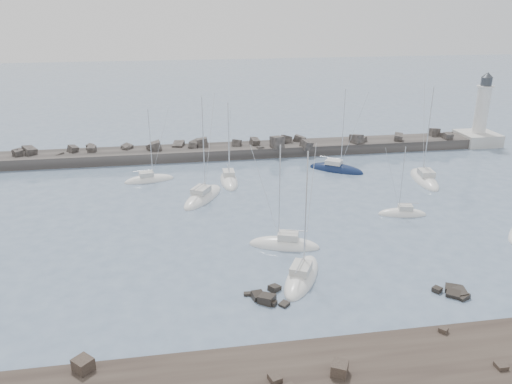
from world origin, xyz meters
TOP-DOWN VIEW (x-y plane):
  - ground at (0.00, 0.00)m, footprint 400.00×400.00m
  - rock_cluster_near at (-3.56, -9.16)m, footprint 4.09×4.00m
  - rock_cluster_far at (14.35, -11.30)m, footprint 3.20×2.91m
  - breakwater at (-8.15, 38.00)m, footprint 115.00×7.05m
  - lighthouse at (47.00, 38.00)m, footprint 7.00×7.00m
  - sailboat_1 at (-7.99, 17.52)m, footprint 7.65×9.97m
  - sailboat_2 at (-15.79, 26.40)m, footprint 8.01×3.74m
  - sailboat_3 at (0.30, 1.17)m, footprint 8.52×4.93m
  - sailboat_4 at (-3.52, 23.95)m, footprint 2.73×8.55m
  - sailboat_5 at (0.49, -6.07)m, footprint 6.69×9.25m
  - sailboat_6 at (14.64, 26.68)m, footprint 9.14×7.70m
  - sailboat_7 at (17.52, 7.49)m, footprint 6.55×3.17m
  - sailboat_8 at (26.62, 19.42)m, footprint 4.35×10.22m

SIDE VIEW (x-z plane):
  - ground at x=0.00m, z-range 0.00..0.00m
  - rock_cluster_far at x=14.35m, z-range -0.72..0.74m
  - sailboat_2 at x=-15.79m, z-range -5.97..6.24m
  - sailboat_7 at x=17.52m, z-range -4.92..5.19m
  - rock_cluster_near at x=-3.56m, z-range -0.58..0.86m
  - sailboat_6 at x=14.64m, z-range -7.13..7.42m
  - sailboat_4 at x=-3.52m, z-range -6.64..6.93m
  - sailboat_1 at x=-7.99m, z-range -7.61..7.91m
  - sailboat_5 at x=0.49m, z-range -7.01..7.31m
  - sailboat_3 at x=0.30m, z-range -6.37..6.68m
  - sailboat_8 at x=26.62m, z-range -7.69..8.00m
  - breakwater at x=-8.15m, z-range -2.41..3.08m
  - lighthouse at x=47.00m, z-range -4.21..10.39m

